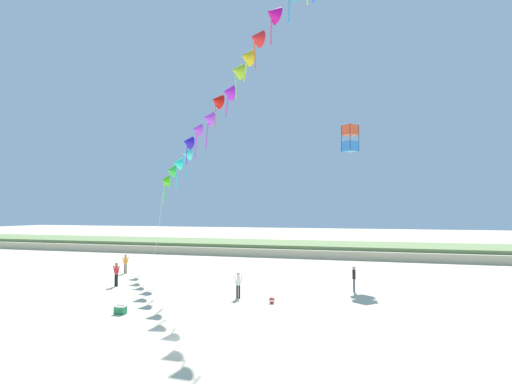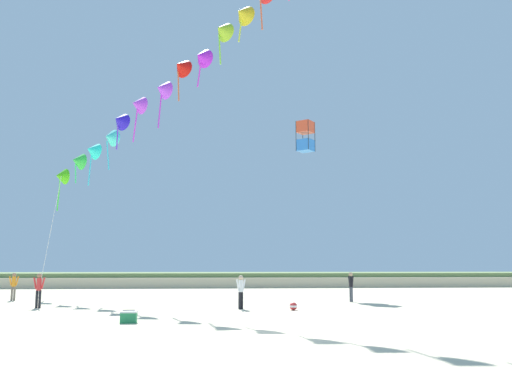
{
  "view_description": "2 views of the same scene",
  "coord_description": "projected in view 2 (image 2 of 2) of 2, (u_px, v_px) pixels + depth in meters",
  "views": [
    {
      "loc": [
        8.68,
        -16.89,
        5.34
      ],
      "look_at": [
        -0.41,
        11.24,
        6.55
      ],
      "focal_mm": 32.0,
      "sensor_mm": 36.0,
      "label": 1
    },
    {
      "loc": [
        -2.48,
        -16.48,
        2.03
      ],
      "look_at": [
        0.1,
        13.19,
        6.09
      ],
      "focal_mm": 38.0,
      "sensor_mm": 36.0,
      "label": 2
    }
  ],
  "objects": [
    {
      "name": "beach_cooler",
      "position": [
        129.0,
        317.0,
        19.32
      ],
      "size": [
        0.58,
        0.41,
        0.46
      ],
      "color": "#23844C",
      "rests_on": "ground"
    },
    {
      "name": "kite_banner_string",
      "position": [
        232.0,
        22.0,
        29.17
      ],
      "size": [
        24.1,
        21.08,
        22.71
      ],
      "color": "#4ACB17"
    },
    {
      "name": "dune_ridge",
      "position": [
        233.0,
        279.0,
        55.15
      ],
      "size": [
        120.0,
        12.37,
        1.32
      ],
      "color": "beige",
      "rests_on": "ground"
    },
    {
      "name": "person_near_right",
      "position": [
        39.0,
        288.0,
        26.14
      ],
      "size": [
        0.59,
        0.23,
        1.67
      ],
      "color": "black",
      "rests_on": "ground"
    },
    {
      "name": "ground_plane",
      "position": [
        291.0,
        334.0,
        16.21
      ],
      "size": [
        240.0,
        240.0,
        0.0
      ],
      "primitive_type": "plane",
      "color": "beige"
    },
    {
      "name": "person_mid_center",
      "position": [
        14.0,
        285.0,
        31.65
      ],
      "size": [
        0.57,
        0.22,
        1.61
      ],
      "color": "#726656",
      "rests_on": "ground"
    },
    {
      "name": "large_kite_mid_trail",
      "position": [
        305.0,
        136.0,
        39.7
      ],
      "size": [
        1.47,
        1.47,
        2.24
      ],
      "color": "#327EDC"
    },
    {
      "name": "beach_ball",
      "position": [
        293.0,
        306.0,
        24.81
      ],
      "size": [
        0.36,
        0.36,
        0.36
      ],
      "color": "red",
      "rests_on": "ground"
    },
    {
      "name": "person_near_left",
      "position": [
        351.0,
        285.0,
        30.51
      ],
      "size": [
        0.23,
        0.58,
        1.66
      ],
      "color": "#474C56",
      "rests_on": "ground"
    },
    {
      "name": "person_far_left",
      "position": [
        241.0,
        290.0,
        25.52
      ],
      "size": [
        0.5,
        0.37,
        1.58
      ],
      "color": "black",
      "rests_on": "ground"
    }
  ]
}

